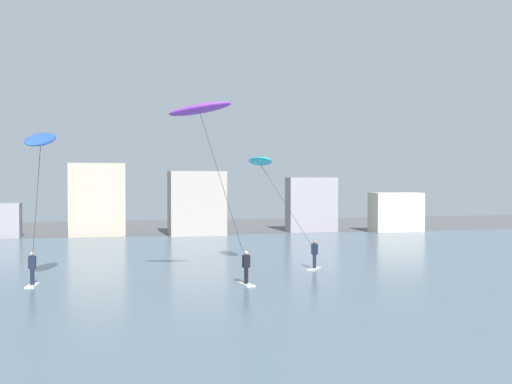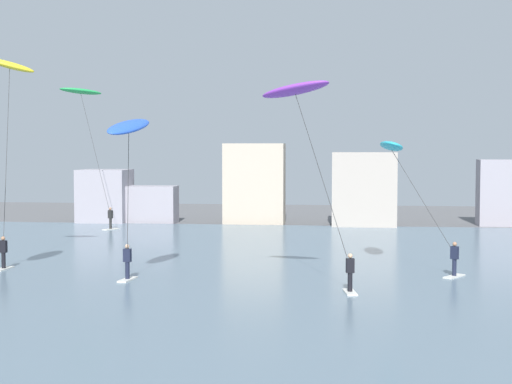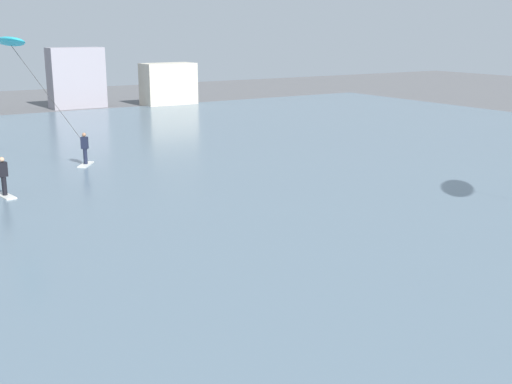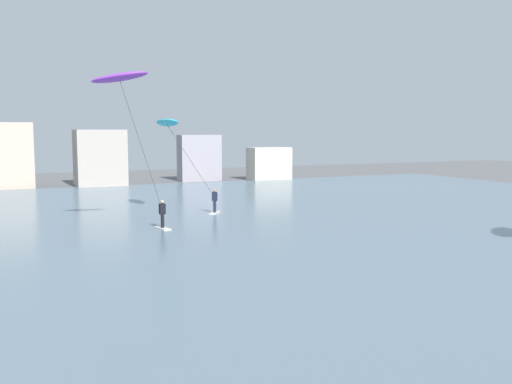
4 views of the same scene
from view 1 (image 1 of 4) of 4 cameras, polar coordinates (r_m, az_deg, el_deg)
The scene contains 5 objects.
water_bay at distance 33.69m, azimuth -1.81°, elevation -7.70°, with size 84.00×52.00×0.10m, color slate.
far_shore_buildings at distance 60.25m, azimuth -7.68°, elevation -1.29°, with size 44.49×4.74×6.51m.
kitesurfer_blue at distance 31.96m, azimuth -18.06°, elevation 3.23°, with size 1.80×3.93×7.55m.
kitesurfer_purple at distance 31.46m, azimuth -4.43°, elevation 5.67°, with size 4.23×2.14×8.91m.
kitesurfer_cyan at distance 37.94m, azimuth 0.73°, elevation 1.98°, with size 4.10×3.62×6.52m.
Camera 1 is at (-6.12, -1.49, 5.36)m, focal length 46.60 mm.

